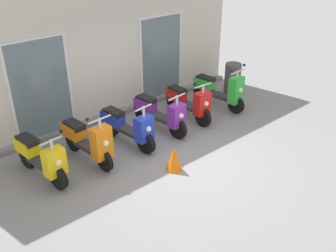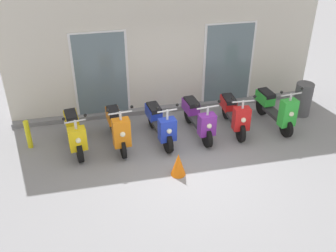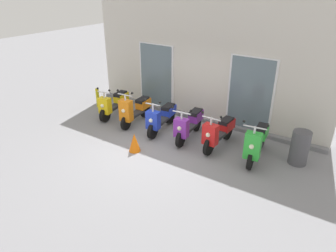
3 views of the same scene
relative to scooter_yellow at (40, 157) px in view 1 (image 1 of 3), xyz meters
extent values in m
plane|color=gray|center=(2.46, -1.12, -0.45)|extent=(40.00, 40.00, 0.00)
cube|color=beige|center=(2.46, 1.57, 1.47)|extent=(8.08, 0.30, 3.83)
cube|color=slate|center=(2.46, 1.32, -0.39)|extent=(8.08, 0.20, 0.12)
cube|color=silver|center=(0.77, 1.40, 0.70)|extent=(1.39, 0.04, 2.30)
cube|color=slate|center=(0.77, 1.38, 0.70)|extent=(1.27, 0.02, 2.22)
cube|color=silver|center=(4.15, 1.40, 0.70)|extent=(1.39, 0.04, 2.30)
cube|color=slate|center=(4.15, 1.38, 0.70)|extent=(1.27, 0.02, 2.22)
cylinder|color=black|center=(0.07, -0.52, -0.22)|extent=(0.18, 0.48, 0.47)
cylinder|color=black|center=(-0.07, 0.54, -0.22)|extent=(0.18, 0.48, 0.47)
cube|color=#2D2D30|center=(0.00, 0.01, -0.12)|extent=(0.35, 0.69, 0.09)
cube|color=yellow|center=(0.06, -0.48, 0.10)|extent=(0.41, 0.29, 0.52)
sphere|color=#F2EFCC|center=(0.08, -0.61, 0.14)|extent=(0.12, 0.12, 0.12)
cube|color=yellow|center=(-0.06, 0.44, 0.08)|extent=(0.37, 0.56, 0.28)
cube|color=black|center=(-0.05, 0.40, 0.22)|extent=(0.32, 0.51, 0.11)
cylinder|color=silver|center=(0.06, -0.48, 0.46)|extent=(0.06, 0.06, 0.22)
cylinder|color=silver|center=(0.06, -0.48, 0.55)|extent=(0.45, 0.10, 0.04)
sphere|color=black|center=(0.29, -0.45, 0.65)|extent=(0.07, 0.07, 0.07)
sphere|color=black|center=(-0.16, -0.51, 0.65)|extent=(0.07, 0.07, 0.07)
cylinder|color=black|center=(1.02, -0.59, -0.22)|extent=(0.12, 0.47, 0.47)
cylinder|color=black|center=(0.92, 0.51, -0.22)|extent=(0.12, 0.47, 0.47)
cube|color=#2D2D30|center=(0.97, -0.04, -0.12)|extent=(0.32, 0.71, 0.09)
cube|color=orange|center=(1.02, -0.55, 0.17)|extent=(0.40, 0.27, 0.66)
sphere|color=#F2EFCC|center=(1.03, -0.68, 0.21)|extent=(0.12, 0.12, 0.12)
cube|color=orange|center=(0.93, 0.41, 0.08)|extent=(0.35, 0.54, 0.28)
cube|color=black|center=(0.93, 0.37, 0.22)|extent=(0.30, 0.50, 0.11)
cylinder|color=silver|center=(1.02, -0.55, 0.59)|extent=(0.06, 0.06, 0.21)
cylinder|color=silver|center=(1.02, -0.55, 0.68)|extent=(0.52, 0.08, 0.04)
sphere|color=black|center=(1.28, -0.53, 0.78)|extent=(0.07, 0.07, 0.07)
sphere|color=black|center=(0.76, -0.57, 0.78)|extent=(0.07, 0.07, 0.07)
cylinder|color=black|center=(2.05, -0.60, -0.21)|extent=(0.17, 0.49, 0.48)
cylinder|color=black|center=(1.91, 0.54, -0.21)|extent=(0.17, 0.49, 0.48)
cube|color=#2D2D30|center=(1.98, -0.03, -0.11)|extent=(0.35, 0.74, 0.09)
cube|color=#1E38C6|center=(2.04, -0.56, 0.12)|extent=(0.41, 0.29, 0.54)
sphere|color=#F2EFCC|center=(2.06, -0.69, 0.16)|extent=(0.12, 0.12, 0.12)
cube|color=#1E38C6|center=(1.92, 0.44, 0.04)|extent=(0.36, 0.55, 0.28)
cube|color=black|center=(1.92, 0.40, 0.18)|extent=(0.32, 0.51, 0.11)
cylinder|color=silver|center=(2.04, -0.56, 0.50)|extent=(0.06, 0.06, 0.26)
cylinder|color=silver|center=(2.04, -0.56, 0.61)|extent=(0.46, 0.09, 0.04)
sphere|color=black|center=(2.27, -0.53, 0.71)|extent=(0.07, 0.07, 0.07)
sphere|color=black|center=(1.82, -0.59, 0.71)|extent=(0.07, 0.07, 0.07)
cylinder|color=black|center=(2.98, -0.57, -0.21)|extent=(0.15, 0.49, 0.48)
cylinder|color=black|center=(2.86, 0.58, -0.21)|extent=(0.15, 0.49, 0.48)
cube|color=#2D2D30|center=(2.92, 0.00, -0.11)|extent=(0.33, 0.74, 0.09)
cube|color=purple|center=(2.98, -0.53, 0.11)|extent=(0.40, 0.28, 0.52)
sphere|color=#F2EFCC|center=(2.99, -0.66, 0.15)|extent=(0.12, 0.12, 0.12)
cube|color=purple|center=(2.87, 0.48, 0.07)|extent=(0.35, 0.55, 0.28)
cube|color=black|center=(2.88, 0.44, 0.21)|extent=(0.31, 0.50, 0.11)
cylinder|color=silver|center=(2.98, -0.53, 0.47)|extent=(0.06, 0.06, 0.23)
cylinder|color=silver|center=(2.98, -0.53, 0.57)|extent=(0.53, 0.09, 0.04)
sphere|color=black|center=(3.25, -0.50, 0.67)|extent=(0.07, 0.07, 0.07)
sphere|color=black|center=(2.72, -0.56, 0.67)|extent=(0.07, 0.07, 0.07)
cylinder|color=black|center=(3.84, -0.53, -0.20)|extent=(0.11, 0.49, 0.49)
cylinder|color=black|center=(3.88, 0.58, -0.20)|extent=(0.11, 0.49, 0.49)
cube|color=#2D2D30|center=(3.86, 0.03, -0.10)|extent=(0.29, 0.70, 0.09)
cube|color=red|center=(3.84, -0.49, 0.13)|extent=(0.39, 0.25, 0.56)
sphere|color=#F2EFCC|center=(3.83, -0.62, 0.17)|extent=(0.12, 0.12, 0.12)
cube|color=red|center=(3.87, 0.48, 0.04)|extent=(0.32, 0.53, 0.28)
cube|color=black|center=(3.87, 0.44, 0.18)|extent=(0.28, 0.49, 0.11)
cylinder|color=silver|center=(3.84, -0.49, 0.50)|extent=(0.06, 0.06, 0.22)
cylinder|color=silver|center=(3.84, -0.49, 0.59)|extent=(0.53, 0.06, 0.04)
sphere|color=black|center=(4.10, -0.50, 0.69)|extent=(0.07, 0.07, 0.07)
sphere|color=black|center=(3.57, -0.48, 0.69)|extent=(0.07, 0.07, 0.07)
cylinder|color=black|center=(4.99, -0.58, -0.22)|extent=(0.14, 0.47, 0.46)
cylinder|color=black|center=(4.87, 0.57, -0.22)|extent=(0.14, 0.47, 0.46)
cube|color=#2D2D30|center=(4.93, 0.00, -0.12)|extent=(0.34, 0.74, 0.09)
cube|color=green|center=(4.99, -0.54, 0.18)|extent=(0.40, 0.28, 0.68)
sphere|color=#F2EFCC|center=(5.00, -0.67, 0.22)|extent=(0.12, 0.12, 0.12)
cube|color=green|center=(4.88, 0.47, 0.10)|extent=(0.35, 0.55, 0.28)
cube|color=black|center=(4.88, 0.43, 0.24)|extent=(0.31, 0.51, 0.11)
cylinder|color=silver|center=(4.99, -0.54, 0.59)|extent=(0.06, 0.06, 0.19)
cylinder|color=silver|center=(4.99, -0.54, 0.67)|extent=(0.55, 0.10, 0.04)
sphere|color=black|center=(5.26, -0.51, 0.77)|extent=(0.07, 0.07, 0.07)
sphere|color=black|center=(4.72, -0.57, 0.77)|extent=(0.07, 0.07, 0.07)
cylinder|color=#4C4C51|center=(5.90, 0.34, 0.00)|extent=(0.45, 0.45, 0.89)
cone|color=orange|center=(2.08, -1.47, -0.19)|extent=(0.32, 0.32, 0.52)
camera|label=1|loc=(-2.13, -6.17, 3.91)|focal=40.73mm
camera|label=2|loc=(0.42, -7.89, 4.78)|focal=42.15mm
camera|label=3|loc=(6.93, -7.10, 3.82)|focal=33.29mm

